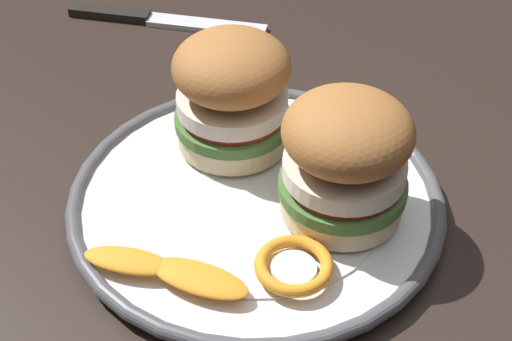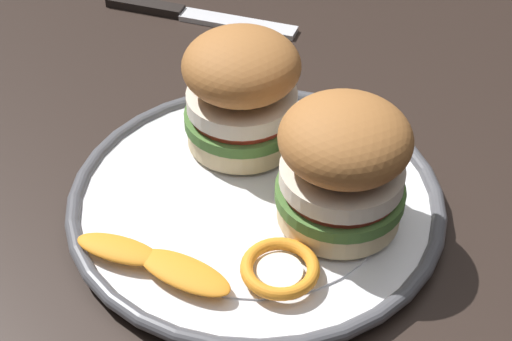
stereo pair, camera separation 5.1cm
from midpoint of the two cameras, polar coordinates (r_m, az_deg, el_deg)
dining_table at (r=0.73m, az=0.55°, el=-5.31°), size 1.11×0.96×0.78m
dinner_plate at (r=0.60m, az=-2.48°, el=-2.32°), size 0.30×0.30×0.02m
sandwich_half_left at (r=0.61m, az=-4.26°, el=5.91°), size 0.12×0.12×0.10m
sandwich_half_right at (r=0.54m, az=4.10°, el=0.91°), size 0.10×0.10×0.10m
orange_peel_curled at (r=0.53m, az=0.08°, el=-7.33°), size 0.08×0.08×0.01m
orange_peel_strip_long at (r=0.54m, az=-12.37°, el=-6.80°), size 0.06×0.06×0.01m
orange_peel_strip_short at (r=0.53m, az=-7.15°, el=-8.21°), size 0.07×0.08×0.01m
table_knife at (r=0.85m, az=-9.59°, el=11.14°), size 0.18×0.16×0.01m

